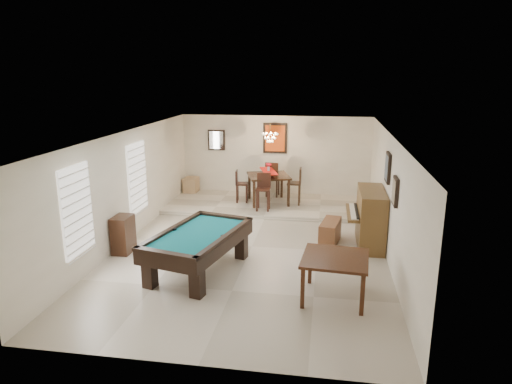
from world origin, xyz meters
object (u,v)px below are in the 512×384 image
(chandelier, at_px, (270,134))
(flower_vase, at_px, (269,167))
(upright_piano, at_px, (364,218))
(corner_bench, at_px, (191,185))
(dining_table, at_px, (269,187))
(apothecary_chest, at_px, (123,234))
(pool_table, at_px, (199,253))
(dining_chair_north, at_px, (273,179))
(square_table, at_px, (334,278))
(dining_chair_west, at_px, (242,186))
(dining_chair_east, at_px, (294,186))
(dining_chair_south, at_px, (263,192))
(piano_bench, at_px, (330,232))

(chandelier, bearing_deg, flower_vase, 114.23)
(upright_piano, distance_m, corner_bench, 6.41)
(dining_table, bearing_deg, apothecary_chest, -123.73)
(pool_table, distance_m, dining_chair_north, 5.65)
(square_table, xyz_separation_m, dining_chair_west, (-2.70, 5.49, 0.21))
(square_table, bearing_deg, corner_bench, 125.45)
(dining_table, bearing_deg, pool_table, -99.23)
(pool_table, distance_m, flower_vase, 4.95)
(square_table, distance_m, dining_chair_east, 5.62)
(square_table, distance_m, apothecary_chest, 4.85)
(pool_table, height_order, dining_chair_north, dining_chair_north)
(apothecary_chest, xyz_separation_m, dining_chair_north, (2.76, 4.85, 0.25))
(pool_table, height_order, corner_bench, pool_table)
(dining_chair_north, bearing_deg, pool_table, 86.43)
(upright_piano, relative_size, dining_chair_east, 1.44)
(apothecary_chest, distance_m, corner_bench, 4.97)
(dining_chair_north, xyz_separation_m, dining_chair_east, (0.73, -0.80, -0.01))
(dining_chair_south, bearing_deg, square_table, -68.79)
(dining_chair_east, bearing_deg, upright_piano, 33.06)
(pool_table, bearing_deg, dining_table, 94.32)
(flower_vase, relative_size, dining_chair_east, 0.24)
(chandelier, bearing_deg, square_table, -71.15)
(pool_table, bearing_deg, dining_chair_east, 85.64)
(piano_bench, height_order, chandelier, chandelier)
(piano_bench, height_order, flower_vase, flower_vase)
(upright_piano, height_order, corner_bench, upright_piano)
(upright_piano, height_order, dining_chair_north, upright_piano)
(upright_piano, relative_size, dining_chair_south, 1.50)
(upright_piano, relative_size, dining_chair_west, 1.64)
(chandelier, bearing_deg, pool_table, -100.03)
(pool_table, xyz_separation_m, apothecary_chest, (-1.95, 0.73, 0.01))
(apothecary_chest, xyz_separation_m, dining_table, (2.73, 4.09, 0.18))
(dining_chair_north, relative_size, chandelier, 1.84)
(upright_piano, distance_m, dining_table, 3.79)
(piano_bench, height_order, dining_chair_west, dining_chair_west)
(dining_table, relative_size, dining_chair_north, 1.05)
(apothecary_chest, bearing_deg, upright_piano, 13.90)
(flower_vase, distance_m, dining_chair_west, 1.00)
(upright_piano, relative_size, apothecary_chest, 1.88)
(square_table, relative_size, apothecary_chest, 1.35)
(piano_bench, xyz_separation_m, dining_table, (-1.83, 2.79, 0.33))
(dining_table, height_order, dining_chair_north, dining_chair_north)
(upright_piano, bearing_deg, dining_chair_south, 143.12)
(dining_table, distance_m, chandelier, 1.60)
(square_table, height_order, piano_bench, square_table)
(dining_chair_east, relative_size, chandelier, 1.82)
(dining_table, height_order, chandelier, chandelier)
(pool_table, bearing_deg, piano_bench, 51.38)
(piano_bench, xyz_separation_m, flower_vase, (-1.83, 2.79, 0.94))
(apothecary_chest, distance_m, chandelier, 5.17)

